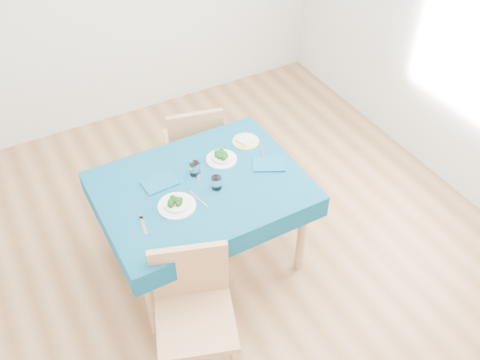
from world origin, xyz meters
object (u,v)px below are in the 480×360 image
bowl_near (176,202)px  side_plate (246,141)px  table (204,224)px  bowl_far (221,156)px  chair_near (194,308)px  chair_far (192,133)px

bowl_near → side_plate: bearing=27.1°
table → bowl_near: bearing=-154.1°
bowl_far → side_plate: (0.24, 0.09, -0.03)m
chair_near → bowl_far: 1.10m
bowl_far → chair_near: bearing=-126.1°
table → side_plate: side_plate is taller
bowl_far → table: bearing=-145.9°
table → chair_far: 0.88m
table → chair_near: (-0.40, -0.71, 0.19)m
chair_far → side_plate: size_ratio=5.54×
chair_far → side_plate: chair_far is taller
table → bowl_far: bowl_far is taller
chair_near → bowl_far: bearing=73.2°
chair_near → chair_far: 1.68m
bowl_far → side_plate: size_ratio=1.11×
table → side_plate: (0.48, 0.25, 0.38)m
table → bowl_near: bowl_near is taller
chair_near → bowl_near: chair_near is taller
table → chair_near: size_ratio=1.17×
side_plate → table: bearing=-152.4°
chair_far → bowl_far: chair_far is taller
side_plate → bowl_near: bearing=-152.9°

